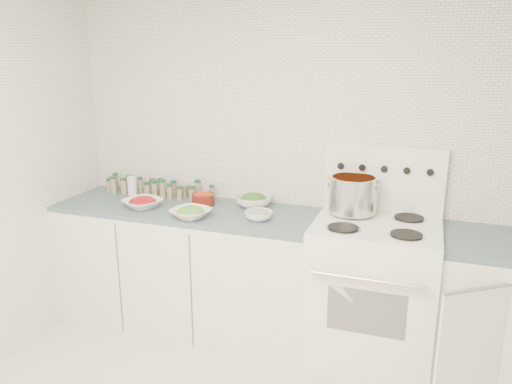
# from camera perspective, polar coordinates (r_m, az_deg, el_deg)

# --- Properties ---
(room_walls) EXTENTS (3.54, 3.04, 2.52)m
(room_walls) POSITION_cam_1_polar(r_m,az_deg,el_deg) (1.96, -2.89, 4.43)
(room_walls) COLOR white
(room_walls) RESTS_ON ground
(counter_left) EXTENTS (1.85, 0.62, 0.90)m
(counter_left) POSITION_cam_1_polar(r_m,az_deg,el_deg) (3.67, -7.74, -8.48)
(counter_left) COLOR white
(counter_left) RESTS_ON ground
(stove) EXTENTS (0.76, 0.70, 1.36)m
(stove) POSITION_cam_1_polar(r_m,az_deg,el_deg) (3.31, 13.20, -10.65)
(stove) COLOR white
(stove) RESTS_ON ground
(stock_pot) EXTENTS (0.32, 0.30, 0.23)m
(stock_pot) POSITION_cam_1_polar(r_m,az_deg,el_deg) (3.26, 11.02, -0.10)
(stock_pot) COLOR silver
(stock_pot) RESTS_ON stove
(bowl_tomato) EXTENTS (0.33, 0.33, 0.08)m
(bowl_tomato) POSITION_cam_1_polar(r_m,az_deg,el_deg) (3.55, -12.84, -1.21)
(bowl_tomato) COLOR white
(bowl_tomato) RESTS_ON counter_left
(bowl_snowpea) EXTENTS (0.31, 0.31, 0.08)m
(bowl_snowpea) POSITION_cam_1_polar(r_m,az_deg,el_deg) (3.28, -7.48, -2.36)
(bowl_snowpea) COLOR white
(bowl_snowpea) RESTS_ON counter_left
(bowl_broccoli) EXTENTS (0.26, 0.26, 0.10)m
(bowl_broccoli) POSITION_cam_1_polar(r_m,az_deg,el_deg) (3.48, -0.29, -0.95)
(bowl_broccoli) COLOR white
(bowl_broccoli) RESTS_ON counter_left
(bowl_zucchini) EXTENTS (0.21, 0.21, 0.07)m
(bowl_zucchini) POSITION_cam_1_polar(r_m,az_deg,el_deg) (3.21, 0.29, -2.62)
(bowl_zucchini) COLOR white
(bowl_zucchini) RESTS_ON counter_left
(bowl_pepper) EXTENTS (0.16, 0.16, 0.10)m
(bowl_pepper) POSITION_cam_1_polar(r_m,az_deg,el_deg) (3.54, -6.05, -0.71)
(bowl_pepper) COLOR #5F1910
(bowl_pepper) RESTS_ON counter_left
(salt_canister) EXTENTS (0.09, 0.09, 0.14)m
(salt_canister) POSITION_cam_1_polar(r_m,az_deg,el_deg) (3.89, -13.97, 0.71)
(salt_canister) COLOR white
(salt_canister) RESTS_ON counter_left
(tin_can) EXTENTS (0.07, 0.07, 0.09)m
(tin_can) POSITION_cam_1_polar(r_m,az_deg,el_deg) (3.76, -8.19, 0.14)
(tin_can) COLOR #A39F8A
(tin_can) RESTS_ON counter_left
(spice_cluster) EXTENTS (0.87, 0.16, 0.14)m
(spice_cluster) POSITION_cam_1_polar(r_m,az_deg,el_deg) (3.83, -11.59, 0.51)
(spice_cluster) COLOR gray
(spice_cluster) RESTS_ON counter_left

